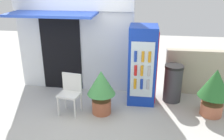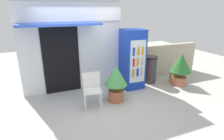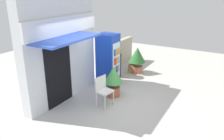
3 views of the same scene
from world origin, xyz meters
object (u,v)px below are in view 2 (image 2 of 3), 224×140
cardboard_box (175,78)px  trash_bin (150,69)px  plastic_chair (92,87)px  potted_plant_near_shop (116,80)px  drink_cooler (132,59)px  potted_plant_curbside (181,66)px

cardboard_box → trash_bin: bearing=153.8°
plastic_chair → trash_bin: 2.45m
plastic_chair → potted_plant_near_shop: size_ratio=0.89×
potted_plant_near_shop → trash_bin: size_ratio=1.10×
drink_cooler → potted_plant_curbside: 1.64m
potted_plant_near_shop → drink_cooler: bearing=39.2°
drink_cooler → potted_plant_curbside: (1.55, -0.47, -0.27)m
drink_cooler → trash_bin: bearing=7.4°
cardboard_box → drink_cooler: bearing=169.2°
plastic_chair → cardboard_box: bearing=8.1°
trash_bin → potted_plant_near_shop: bearing=-153.5°
potted_plant_near_shop → cardboard_box: size_ratio=2.92×
trash_bin → cardboard_box: bearing=-26.2°
potted_plant_curbside → cardboard_box: size_ratio=3.12×
trash_bin → cardboard_box: size_ratio=2.66×
drink_cooler → trash_bin: drink_cooler is taller
potted_plant_near_shop → plastic_chair: bearing=-177.5°
drink_cooler → potted_plant_curbside: size_ratio=1.72×
plastic_chair → potted_plant_near_shop: (0.68, 0.03, 0.08)m
drink_cooler → trash_bin: (0.75, 0.10, -0.47)m
plastic_chair → trash_bin: trash_bin is taller
potted_plant_near_shop → potted_plant_curbside: (2.42, 0.24, 0.04)m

